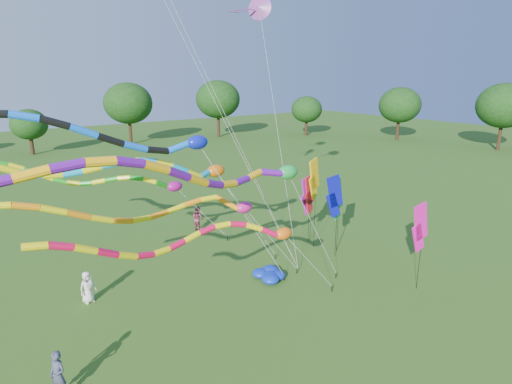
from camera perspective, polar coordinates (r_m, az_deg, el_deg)
ground at (r=19.38m, az=7.99°, el=-16.83°), size 160.00×160.00×0.00m
tree_ring at (r=22.73m, az=21.44°, el=1.58°), size 123.48×114.04×9.65m
tube_kite_red at (r=16.38m, az=-6.41°, el=-6.14°), size 12.73×1.18×6.23m
tube_kite_orange at (r=17.82m, az=-13.73°, el=-2.29°), size 14.86×1.08×6.95m
tube_kite_purple at (r=14.79m, az=-6.73°, el=2.32°), size 15.65×2.53×8.77m
tube_kite_blue at (r=17.26m, az=-23.75°, el=7.17°), size 17.09×3.36×9.97m
tube_kite_cyan at (r=19.45m, az=-15.09°, el=2.97°), size 14.16×1.41×8.18m
tube_kite_green at (r=26.05m, az=-18.84°, el=1.54°), size 12.24×5.17×6.41m
delta_kite_high_c at (r=26.78m, az=0.42°, el=23.39°), size 3.17×6.71×15.11m
banner_pole_red at (r=26.32m, az=7.15°, el=-0.30°), size 1.13×0.42×4.47m
banner_pole_magenta_b at (r=21.77m, az=21.01°, el=-4.46°), size 1.16×0.15×4.53m
banner_pole_green at (r=25.33m, az=10.75°, el=-1.01°), size 1.15×0.33×4.50m
banner_pole_orange at (r=25.39m, az=7.74°, el=1.73°), size 1.14×0.41×5.61m
banner_pole_violet at (r=26.54m, az=6.83°, el=-0.49°), size 1.16×0.25×4.32m
banner_pole_blue_a at (r=24.46m, az=10.39°, el=-0.59°), size 1.15×0.31×4.91m
blue_nylon_heap at (r=22.67m, az=1.15°, el=-10.92°), size 1.14×1.42×0.52m
person_a at (r=21.76m, az=-21.54°, el=-11.70°), size 0.83×0.64×1.53m
person_b at (r=16.47m, az=-24.91°, el=-21.25°), size 0.64×0.73×1.68m
person_c at (r=29.27m, az=-7.77°, el=-3.54°), size 0.80×0.94×1.69m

